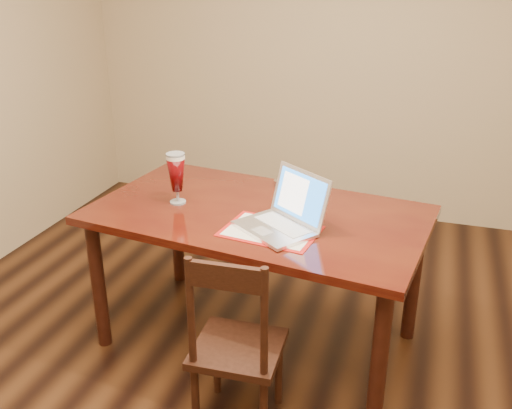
% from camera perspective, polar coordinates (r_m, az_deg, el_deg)
% --- Properties ---
extents(room_shell, '(4.51, 5.01, 2.71)m').
position_cam_1_polar(room_shell, '(2.09, 1.32, 17.82)').
color(room_shell, tan).
rests_on(room_shell, ground).
extents(dining_table, '(1.78, 1.14, 1.06)m').
position_cam_1_polar(dining_table, '(2.93, 0.07, -2.24)').
color(dining_table, '#481609').
rests_on(dining_table, ground).
extents(dining_chair, '(0.40, 0.38, 0.90)m').
position_cam_1_polar(dining_chair, '(2.54, -2.03, -14.06)').
color(dining_chair, black).
rests_on(dining_chair, ground).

